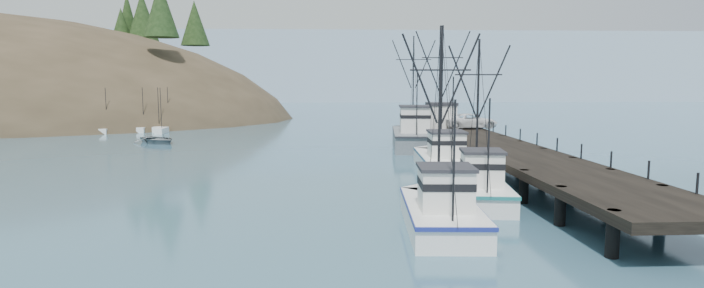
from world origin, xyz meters
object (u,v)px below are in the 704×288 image
pickup_truck (470,121)px  motorboat (158,143)px  trawler_mid (440,211)px  trawler_near (478,188)px  trawler_far (443,159)px  pier (510,152)px  work_vessel (413,136)px  pier_shed (441,115)px

pickup_truck → motorboat: (-34.97, 5.40, -2.81)m
trawler_mid → trawler_near: bearing=58.2°
trawler_far → pickup_truck: trawler_far is taller
pier → motorboat: bearing=145.9°
motorboat → work_vessel: bearing=-54.9°
pier → pier_shed: size_ratio=13.75×
trawler_near → pier_shed: size_ratio=3.13×
trawler_near → trawler_far: (0.52, 12.02, 0.00)m
pier → trawler_far: bearing=151.4°
trawler_far → work_vessel: 14.69m
pier → motorboat: size_ratio=7.83×
work_vessel → pier_shed: 3.93m
work_vessel → trawler_near: bearing=-91.1°
trawler_far → pier_shed: 15.99m
work_vessel → pier_shed: work_vessel is taller
pier → pier_shed: 18.14m
pickup_truck → trawler_far: bearing=150.0°
trawler_near → pickup_truck: 27.61m
trawler_far → work_vessel: work_vessel is taller
work_vessel → motorboat: work_vessel is taller
trawler_near → pickup_truck: size_ratio=1.71×
trawler_far → pickup_truck: bearing=67.2°
pier → motorboat: 40.44m
pier → trawler_near: trawler_near is taller
motorboat → pier: bearing=-78.3°
trawler_mid → pier_shed: trawler_mid is taller
pier → work_vessel: size_ratio=3.00×
trawler_far → motorboat: 35.11m
trawler_near → work_vessel: size_ratio=0.68×
trawler_far → pier_shed: size_ratio=3.75×
trawler_mid → work_vessel: 32.49m
work_vessel → trawler_mid: bearing=-97.0°
trawler_mid → trawler_far: trawler_far is taller
trawler_near → trawler_far: 12.03m
trawler_far → work_vessel: size_ratio=0.82×
trawler_mid → trawler_far: (3.96, 17.56, 0.00)m
work_vessel → pickup_truck: 6.37m
pier_shed → pickup_truck: bearing=-14.3°
trawler_mid → pickup_truck: size_ratio=1.75×
pier → work_vessel: bearing=105.2°
trawler_near → motorboat: trawler_near is taller
trawler_far → work_vessel: (0.01, 14.68, 0.41)m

